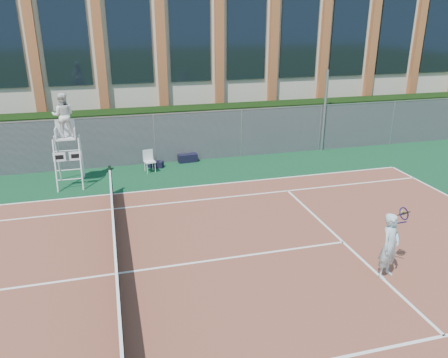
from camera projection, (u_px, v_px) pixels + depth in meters
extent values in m
plane|color=#233814|center=(118.00, 275.00, 11.13)|extent=(120.00, 120.00, 0.00)
cube|color=#0D3B23|center=(116.00, 255.00, 12.04)|extent=(36.00, 20.00, 0.01)
cube|color=brown|center=(118.00, 274.00, 11.13)|extent=(23.77, 10.97, 0.02)
cylinder|color=black|center=(111.00, 180.00, 16.01)|extent=(0.10, 0.10, 1.10)
cube|color=black|center=(116.00, 259.00, 10.97)|extent=(0.03, 11.00, 0.86)
cube|color=white|center=(115.00, 243.00, 10.81)|extent=(0.06, 11.20, 0.07)
cube|color=black|center=(107.00, 136.00, 19.80)|extent=(40.00, 1.40, 2.20)
cube|color=beige|center=(101.00, 55.00, 26.03)|extent=(44.00, 10.00, 8.00)
cylinder|color=#9EA0A5|center=(324.00, 111.00, 20.78)|extent=(0.12, 0.12, 3.88)
cylinder|color=white|center=(55.00, 167.00, 16.21)|extent=(0.06, 0.54, 1.97)
cylinder|color=white|center=(81.00, 165.00, 16.43)|extent=(0.06, 0.54, 1.97)
cylinder|color=white|center=(58.00, 159.00, 17.12)|extent=(0.06, 0.54, 1.97)
cylinder|color=white|center=(82.00, 157.00, 17.34)|extent=(0.06, 0.54, 1.97)
cube|color=white|center=(66.00, 138.00, 16.45)|extent=(0.71, 0.61, 0.06)
cube|color=white|center=(65.00, 127.00, 16.58)|extent=(0.71, 0.05, 0.61)
cube|color=white|center=(59.00, 157.00, 16.23)|extent=(0.44, 0.03, 0.34)
cube|color=white|center=(75.00, 156.00, 16.37)|extent=(0.44, 0.03, 0.34)
imported|color=white|center=(63.00, 115.00, 16.20)|extent=(0.85, 0.68, 1.67)
cube|color=silver|center=(150.00, 162.00, 18.31)|extent=(0.51, 0.51, 0.04)
cube|color=silver|center=(148.00, 155.00, 18.39)|extent=(0.43, 0.13, 0.46)
cylinder|color=silver|center=(147.00, 169.00, 18.17)|extent=(0.03, 0.03, 0.43)
cylinder|color=silver|center=(155.00, 168.00, 18.32)|extent=(0.03, 0.03, 0.43)
cylinder|color=silver|center=(145.00, 166.00, 18.46)|extent=(0.03, 0.03, 0.43)
cylinder|color=silver|center=(153.00, 165.00, 18.61)|extent=(0.03, 0.03, 0.43)
cube|color=black|center=(188.00, 158.00, 19.67)|extent=(0.88, 0.41, 0.36)
cube|color=black|center=(155.00, 164.00, 19.00)|extent=(0.74, 0.56, 0.27)
imported|color=silver|center=(390.00, 246.00, 10.72)|extent=(0.74, 0.65, 1.71)
torus|color=#161142|center=(404.00, 214.00, 10.79)|extent=(0.38, 0.30, 0.30)
sphere|color=#CCE533|center=(403.00, 212.00, 10.99)|extent=(0.07, 0.07, 0.07)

